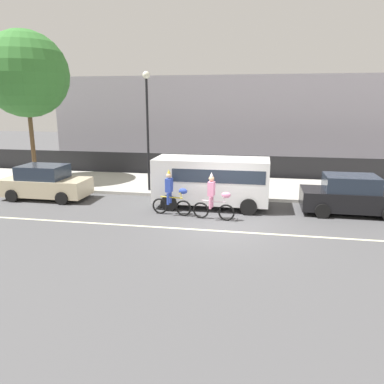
# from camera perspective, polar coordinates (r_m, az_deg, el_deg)

# --- Properties ---
(ground_plane) EXTENTS (80.00, 80.00, 0.00)m
(ground_plane) POSITION_cam_1_polar(r_m,az_deg,el_deg) (14.22, 4.84, -5.30)
(ground_plane) COLOR #4C4C4F
(road_centre_line) EXTENTS (36.00, 0.14, 0.01)m
(road_centre_line) POSITION_cam_1_polar(r_m,az_deg,el_deg) (13.75, 4.62, -5.95)
(road_centre_line) COLOR beige
(road_centre_line) RESTS_ON ground
(sidewalk_curb) EXTENTS (60.00, 5.00, 0.15)m
(sidewalk_curb) POSITION_cam_1_polar(r_m,az_deg,el_deg) (20.44, 6.70, 0.76)
(sidewalk_curb) COLOR #ADAAA3
(sidewalk_curb) RESTS_ON ground
(fence_line) EXTENTS (40.00, 0.08, 1.40)m
(fence_line) POSITION_cam_1_polar(r_m,az_deg,el_deg) (23.16, 7.24, 3.85)
(fence_line) COLOR black
(fence_line) RESTS_ON ground
(building_backdrop) EXTENTS (28.00, 8.00, 6.42)m
(building_backdrop) POSITION_cam_1_polar(r_m,az_deg,el_deg) (31.48, 7.19, 11.03)
(building_backdrop) COLOR #99939E
(building_backdrop) RESTS_ON ground
(parade_cyclist_cobalt) EXTENTS (1.72, 0.51, 1.92)m
(parade_cyclist_cobalt) POSITION_cam_1_polar(r_m,az_deg,el_deg) (15.42, -3.10, -0.50)
(parade_cyclist_cobalt) COLOR black
(parade_cyclist_cobalt) RESTS_ON ground
(parade_cyclist_pink) EXTENTS (1.72, 0.51, 1.92)m
(parade_cyclist_pink) POSITION_cam_1_polar(r_m,az_deg,el_deg) (14.81, 3.38, -1.09)
(parade_cyclist_pink) COLOR black
(parade_cyclist_pink) RESTS_ON ground
(parked_van_white) EXTENTS (5.00, 2.22, 2.18)m
(parked_van_white) POSITION_cam_1_polar(r_m,az_deg,el_deg) (16.56, 3.22, 2.05)
(parked_van_white) COLOR white
(parked_van_white) RESTS_ON ground
(parked_car_black) EXTENTS (4.10, 1.92, 1.64)m
(parked_car_black) POSITION_cam_1_polar(r_m,az_deg,el_deg) (16.93, 23.12, -0.52)
(parked_car_black) COLOR black
(parked_car_black) RESTS_ON ground
(parked_car_beige) EXTENTS (4.10, 1.92, 1.64)m
(parked_car_beige) POSITION_cam_1_polar(r_m,az_deg,el_deg) (19.34, -21.42, 1.29)
(parked_car_beige) COLOR beige
(parked_car_beige) RESTS_ON ground
(street_lamp_post) EXTENTS (0.36, 0.36, 5.86)m
(street_lamp_post) POSITION_cam_1_polar(r_m,az_deg,el_deg) (18.88, -6.83, 11.69)
(street_lamp_post) COLOR black
(street_lamp_post) RESTS_ON sidewalk_curb
(street_tree_near_lamp) EXTENTS (4.69, 4.69, 8.24)m
(street_tree_near_lamp) POSITION_cam_1_polar(r_m,az_deg,el_deg) (23.38, -24.03, 16.06)
(street_tree_near_lamp) COLOR brown
(street_tree_near_lamp) RESTS_ON sidewalk_curb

